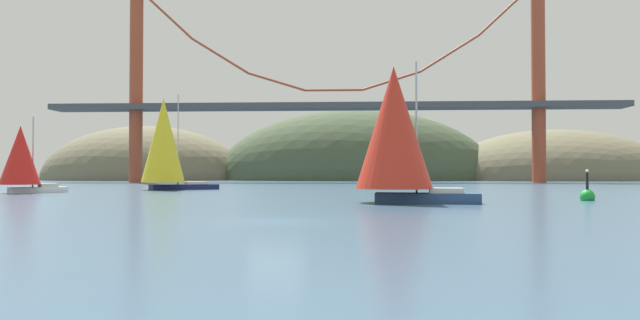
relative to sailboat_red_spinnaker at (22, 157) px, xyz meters
name	(u,v)px	position (x,y,z in m)	size (l,w,h in m)	color
ground_plane	(276,221)	(30.49, -31.75, -3.70)	(360.00, 360.00, 0.00)	#385670
headland_left	(146,180)	(-24.51, 103.25, -3.70)	(58.56, 44.00, 30.77)	#6B664C
headland_right	(554,180)	(90.49, 103.25, -3.70)	(63.05, 44.00, 27.91)	#6B664C
headland_center	(355,180)	(35.49, 103.25, -3.70)	(78.97, 44.00, 39.55)	#425138
suspension_bridge	(334,96)	(30.49, 63.25, 14.77)	(121.53, 6.00, 42.53)	#A34228
sailboat_red_spinnaker	(22,157)	(0.00, 0.00, 0.00)	(6.58, 6.63, 7.98)	white
sailboat_scarlet_sail	(395,131)	(36.99, -16.49, 1.42)	(8.98, 6.03, 9.97)	navy
sailboat_yellow_sail	(164,142)	(11.13, 11.56, 2.12)	(9.94, 8.26, 11.83)	#191E4C
channel_buoy	(587,196)	(51.94, -12.29, -3.33)	(1.10, 1.10, 2.64)	green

